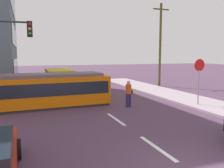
# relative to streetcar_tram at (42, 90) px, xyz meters

# --- Properties ---
(ground_plane) EXTENTS (120.00, 120.00, 0.00)m
(ground_plane) POSITION_rel_streetcar_tram_xyz_m (3.31, -0.33, -1.09)
(ground_plane) COLOR #4E354B
(sidewalk_curb_right) EXTENTS (3.20, 36.00, 0.14)m
(sidewalk_curb_right) POSITION_rel_streetcar_tram_xyz_m (10.11, -4.33, -1.02)
(sidewalk_curb_right) COLOR #A08E97
(sidewalk_curb_right) RESTS_ON ground
(lane_stripe_1) EXTENTS (0.16, 2.40, 0.01)m
(lane_stripe_1) POSITION_rel_streetcar_tram_xyz_m (3.31, -8.33, -1.08)
(lane_stripe_1) COLOR silver
(lane_stripe_1) RESTS_ON ground
(lane_stripe_2) EXTENTS (0.16, 2.40, 0.01)m
(lane_stripe_2) POSITION_rel_streetcar_tram_xyz_m (3.31, -4.33, -1.08)
(lane_stripe_2) COLOR silver
(lane_stripe_2) RESTS_ON ground
(lane_stripe_3) EXTENTS (0.16, 2.40, 0.01)m
(lane_stripe_3) POSITION_rel_streetcar_tram_xyz_m (3.31, 6.00, -1.08)
(lane_stripe_3) COLOR silver
(lane_stripe_3) RESTS_ON ground
(lane_stripe_4) EXTENTS (0.16, 2.40, 0.01)m
(lane_stripe_4) POSITION_rel_streetcar_tram_xyz_m (3.31, 12.00, -1.08)
(lane_stripe_4) COLOR silver
(lane_stripe_4) RESTS_ON ground
(streetcar_tram) EXTENTS (8.42, 2.81, 2.10)m
(streetcar_tram) POSITION_rel_streetcar_tram_xyz_m (0.00, 0.00, 0.00)
(streetcar_tram) COLOR orange
(streetcar_tram) RESTS_ON ground
(city_bus) EXTENTS (2.63, 5.18, 1.77)m
(city_bus) POSITION_rel_streetcar_tram_xyz_m (2.33, 9.16, -0.07)
(city_bus) COLOR gold
(city_bus) RESTS_ON ground
(pedestrian_crossing) EXTENTS (0.51, 0.36, 1.67)m
(pedestrian_crossing) POSITION_rel_streetcar_tram_xyz_m (5.11, -1.93, -0.14)
(pedestrian_crossing) COLOR navy
(pedestrian_crossing) RESTS_ON ground
(parked_sedan_mid) EXTENTS (1.96, 4.48, 1.19)m
(parked_sedan_mid) POSITION_rel_streetcar_tram_xyz_m (-2.16, 3.96, -0.46)
(parked_sedan_mid) COLOR #365845
(parked_sedan_mid) RESTS_ON ground
(stop_sign) EXTENTS (0.76, 0.07, 2.88)m
(stop_sign) POSITION_rel_streetcar_tram_xyz_m (9.35, -3.31, 1.11)
(stop_sign) COLOR gray
(stop_sign) RESTS_ON sidewalk_curb_right
(traffic_light_mast) EXTENTS (2.70, 0.33, 5.20)m
(traffic_light_mast) POSITION_rel_streetcar_tram_xyz_m (-2.07, -1.59, 2.54)
(traffic_light_mast) COLOR #333333
(traffic_light_mast) RESTS_ON ground
(utility_pole_mid) EXTENTS (1.80, 0.24, 8.47)m
(utility_pole_mid) POSITION_rel_streetcar_tram_xyz_m (12.30, 6.09, 3.33)
(utility_pole_mid) COLOR #4E4F20
(utility_pole_mid) RESTS_ON ground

